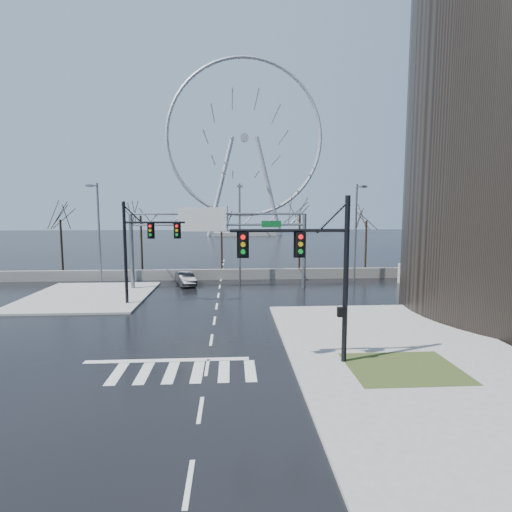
{
  "coord_description": "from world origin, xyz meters",
  "views": [
    {
      "loc": [
        1.2,
        -22.07,
        7.32
      ],
      "look_at": [
        2.96,
        6.84,
        4.0
      ],
      "focal_mm": 28.0,
      "sensor_mm": 36.0,
      "label": 1
    }
  ],
  "objects": [
    {
      "name": "tree_far_left",
      "position": [
        -18.0,
        24.0,
        5.57
      ],
      "size": [
        3.5,
        3.5,
        7.0
      ],
      "color": "black",
      "rests_on": "ground"
    },
    {
      "name": "tree_far_right",
      "position": [
        17.0,
        24.0,
        5.41
      ],
      "size": [
        3.4,
        3.4,
        6.8
      ],
      "color": "black",
      "rests_on": "ground"
    },
    {
      "name": "streetlight_left",
      "position": [
        -12.0,
        18.16,
        5.89
      ],
      "size": [
        0.5,
        2.55,
        10.0
      ],
      "color": "slate",
      "rests_on": "ground"
    },
    {
      "name": "ferris_wheel",
      "position": [
        5.0,
        95.0,
        26.13
      ],
      "size": [
        45.0,
        6.0,
        50.91
      ],
      "color": "gray",
      "rests_on": "ground"
    },
    {
      "name": "sidewalk_right_ext",
      "position": [
        10.0,
        2.0,
        0.07
      ],
      "size": [
        12.0,
        10.0,
        0.15
      ],
      "primitive_type": "cube",
      "color": "gray",
      "rests_on": "ground"
    },
    {
      "name": "signal_mast_far",
      "position": [
        -5.87,
        8.96,
        4.83
      ],
      "size": [
        4.72,
        0.41,
        8.0
      ],
      "color": "black",
      "rests_on": "ground"
    },
    {
      "name": "sign_gantry",
      "position": [
        -0.38,
        14.96,
        5.18
      ],
      "size": [
        16.36,
        0.4,
        7.6
      ],
      "color": "slate",
      "rests_on": "ground"
    },
    {
      "name": "tree_center",
      "position": [
        0.0,
        24.5,
        5.17
      ],
      "size": [
        3.25,
        3.25,
        6.5
      ],
      "color": "black",
      "rests_on": "ground"
    },
    {
      "name": "sidewalk_far",
      "position": [
        -11.0,
        12.0,
        0.07
      ],
      "size": [
        10.0,
        12.0,
        0.15
      ],
      "primitive_type": "cube",
      "color": "gray",
      "rests_on": "ground"
    },
    {
      "name": "grass_strip",
      "position": [
        9.0,
        -5.0,
        0.15
      ],
      "size": [
        5.0,
        4.0,
        0.02
      ],
      "primitive_type": "cube",
      "color": "#2D431C",
      "rests_on": "sidewalk_near"
    },
    {
      "name": "streetlight_mid",
      "position": [
        2.0,
        18.16,
        5.89
      ],
      "size": [
        0.5,
        2.55,
        10.0
      ],
      "color": "slate",
      "rests_on": "ground"
    },
    {
      "name": "sidewalk_near",
      "position": [
        10.0,
        -9.0,
        0.07
      ],
      "size": [
        12.0,
        12.0,
        0.15
      ],
      "primitive_type": "cube",
      "color": "gray",
      "rests_on": "ground"
    },
    {
      "name": "car",
      "position": [
        -3.37,
        16.94,
        0.68
      ],
      "size": [
        2.62,
        4.38,
        1.36
      ],
      "primitive_type": "imported",
      "rotation": [
        0.0,
        0.0,
        0.31
      ],
      "color": "black",
      "rests_on": "ground"
    },
    {
      "name": "tree_left",
      "position": [
        -9.0,
        23.5,
        5.98
      ],
      "size": [
        3.75,
        3.75,
        7.5
      ],
      "color": "black",
      "rests_on": "ground"
    },
    {
      "name": "tree_right",
      "position": [
        9.0,
        23.5,
        6.22
      ],
      "size": [
        3.9,
        3.9,
        7.8
      ],
      "color": "black",
      "rests_on": "ground"
    },
    {
      "name": "ground",
      "position": [
        0.0,
        0.0,
        0.0
      ],
      "size": [
        260.0,
        260.0,
        0.0
      ],
      "primitive_type": "plane",
      "color": "black",
      "rests_on": "ground"
    },
    {
      "name": "signal_mast_near",
      "position": [
        5.14,
        -4.04,
        4.87
      ],
      "size": [
        5.52,
        0.41,
        8.0
      ],
      "color": "black",
      "rests_on": "ground"
    },
    {
      "name": "streetlight_right",
      "position": [
        14.0,
        18.16,
        5.89
      ],
      "size": [
        0.5,
        2.55,
        10.0
      ],
      "color": "slate",
      "rests_on": "ground"
    },
    {
      "name": "barrier_wall",
      "position": [
        0.0,
        20.0,
        0.55
      ],
      "size": [
        52.0,
        0.5,
        1.1
      ],
      "primitive_type": "cube",
      "color": "slate",
      "rests_on": "ground"
    }
  ]
}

